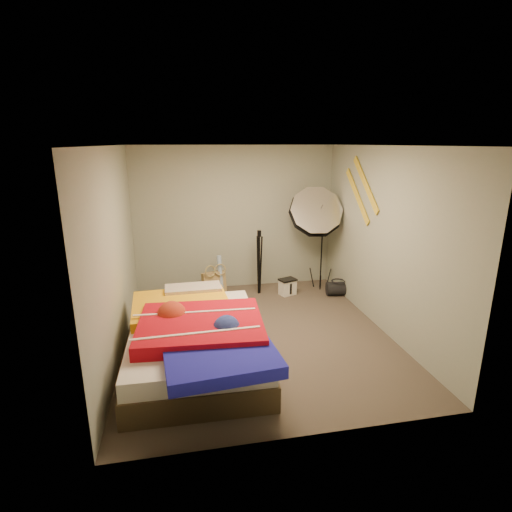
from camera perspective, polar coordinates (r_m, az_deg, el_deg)
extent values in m
plane|color=brown|center=(5.56, 0.19, -11.20)|extent=(4.00, 4.00, 0.00)
plane|color=silver|center=(4.95, 0.21, 15.51)|extent=(4.00, 4.00, 0.00)
plane|color=gray|center=(7.04, -3.01, 5.37)|extent=(3.50, 0.00, 3.50)
plane|color=gray|center=(3.28, 7.13, -7.26)|extent=(3.50, 0.00, 3.50)
plane|color=gray|center=(5.08, -19.53, 0.34)|extent=(0.00, 4.00, 4.00)
plane|color=gray|center=(5.71, 17.69, 2.15)|extent=(0.00, 4.00, 4.00)
cube|color=tan|center=(6.91, -6.00, -3.92)|extent=(0.44, 0.30, 0.42)
cylinder|color=#4A7AB6|center=(6.90, -5.11, -2.72)|extent=(0.12, 0.21, 0.68)
cube|color=silver|center=(6.92, 4.53, -4.48)|extent=(0.31, 0.26, 0.26)
cylinder|color=black|center=(7.01, 11.62, -4.59)|extent=(0.41, 0.28, 0.24)
cube|color=gold|center=(6.12, 15.39, 9.86)|extent=(0.02, 0.91, 0.78)
cube|color=gold|center=(6.36, 14.26, 8.34)|extent=(0.02, 0.91, 0.78)
cube|color=#4C3B25|center=(4.91, -8.42, -13.44)|extent=(1.55, 2.19, 0.28)
cube|color=silver|center=(4.80, -8.53, -10.96)|extent=(1.51, 2.15, 0.20)
cube|color=gold|center=(5.18, -10.60, -7.24)|extent=(1.25, 1.10, 0.15)
cube|color=#B80B1A|center=(4.58, -7.86, -10.02)|extent=(1.44, 1.24, 0.17)
cube|color=#1E1FB7|center=(4.03, -5.02, -14.29)|extent=(1.16, 0.96, 0.13)
cube|color=#C3859A|center=(5.57, -8.95, -5.02)|extent=(0.77, 0.36, 0.15)
cylinder|color=black|center=(7.15, 9.37, 1.13)|extent=(0.03, 0.03, 1.48)
cube|color=black|center=(7.00, 9.62, 6.62)|extent=(0.07, 0.07, 0.09)
cone|color=white|center=(6.87, 8.47, 6.10)|extent=(1.19, 0.92, 1.08)
cylinder|color=black|center=(6.84, 0.45, -1.35)|extent=(0.04, 0.04, 1.01)
cube|color=black|center=(6.69, 0.46, 3.24)|extent=(0.06, 0.06, 0.10)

